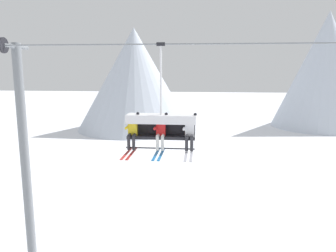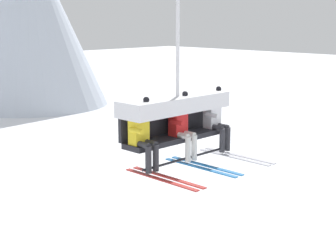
% 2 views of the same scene
% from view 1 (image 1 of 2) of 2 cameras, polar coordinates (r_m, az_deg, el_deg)
% --- Properties ---
extents(mountain_peak_west, '(15.38, 15.38, 13.43)m').
position_cam_1_polar(mountain_peak_west, '(44.52, -5.84, 8.11)').
color(mountain_peak_west, silver).
rests_on(mountain_peak_west, ground_plane).
extents(mountain_peak_central, '(13.70, 13.70, 15.80)m').
position_cam_1_polar(mountain_peak_central, '(50.61, 25.74, 8.76)').
color(mountain_peak_central, silver).
rests_on(mountain_peak_central, ground_plane).
extents(lift_tower_near, '(0.36, 1.88, 9.32)m').
position_cam_1_polar(lift_tower_near, '(14.36, -23.74, -4.57)').
color(lift_tower_near, slate).
rests_on(lift_tower_near, ground_plane).
extents(lift_cable, '(18.73, 0.05, 0.05)m').
position_cam_1_polar(lift_cable, '(11.37, 12.98, 13.82)').
color(lift_cable, slate).
extents(chairlift_chair, '(2.44, 0.74, 3.62)m').
position_cam_1_polar(chairlift_chair, '(11.58, -1.17, 0.71)').
color(chairlift_chair, '#232328').
extents(skier_yellow, '(0.48, 1.70, 1.34)m').
position_cam_1_polar(skier_yellow, '(11.59, -6.23, -0.83)').
color(skier_yellow, yellow).
extents(skier_red, '(0.48, 1.70, 1.34)m').
position_cam_1_polar(skier_red, '(11.42, -1.28, -0.93)').
color(skier_red, red).
extents(skier_white, '(0.48, 1.70, 1.34)m').
position_cam_1_polar(skier_white, '(11.35, 3.78, -1.03)').
color(skier_white, silver).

